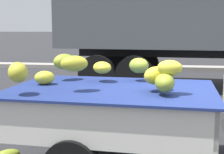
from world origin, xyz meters
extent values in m
cube|color=gray|center=(0.00, 10.34, 0.08)|extent=(80.00, 0.80, 0.16)
cube|color=silver|center=(-1.33, -0.13, 0.58)|extent=(2.63, 1.83, 0.08)
cube|color=silver|center=(-1.29, 0.69, 0.84)|extent=(2.55, 0.19, 0.44)
cube|color=silver|center=(-1.38, -0.95, 0.84)|extent=(2.55, 0.19, 0.44)
cube|color=silver|center=(-0.09, -0.20, 0.84)|extent=(0.14, 1.70, 0.44)
cube|color=silver|center=(-2.58, -0.07, 0.84)|extent=(0.14, 1.70, 0.44)
cube|color=#B21914|center=(-1.29, 0.72, 0.80)|extent=(2.44, 0.14, 0.07)
cube|color=navy|center=(-1.33, -0.13, 1.07)|extent=(2.76, 1.96, 0.03)
ellipsoid|color=#8FA430|center=(-1.03, 0.46, 1.32)|extent=(0.40, 0.39, 0.23)
ellipsoid|color=gold|center=(-1.55, 0.32, 1.29)|extent=(0.38, 0.41, 0.17)
ellipsoid|color=#91A22E|center=(-2.13, 0.38, 1.37)|extent=(0.40, 0.44, 0.23)
ellipsoid|color=gold|center=(-1.76, -0.45, 1.43)|extent=(0.40, 0.35, 0.20)
ellipsoid|color=gold|center=(-2.36, -0.75, 1.35)|extent=(0.32, 0.35, 0.24)
ellipsoid|color=gold|center=(-0.60, -0.47, 1.40)|extent=(0.30, 0.22, 0.18)
ellipsoid|color=olive|center=(-0.66, -0.52, 1.24)|extent=(0.25, 0.37, 0.22)
ellipsoid|color=gold|center=(-2.30, -0.03, 1.18)|extent=(0.34, 0.32, 0.19)
ellipsoid|color=gold|center=(-0.76, -0.28, 1.28)|extent=(0.40, 0.42, 0.22)
cylinder|color=black|center=(-1.59, 0.70, 0.32)|extent=(0.65, 0.23, 0.64)
cylinder|color=black|center=(-1.32, 7.24, 0.54)|extent=(1.09, 0.35, 1.08)
cylinder|color=black|center=(-1.43, 4.84, 0.54)|extent=(1.09, 0.35, 1.08)
cylinder|color=black|center=(-2.39, 7.29, 0.54)|extent=(1.09, 0.35, 1.08)
cylinder|color=black|center=(-2.51, 4.89, 0.54)|extent=(1.09, 0.35, 1.08)
camera|label=1|loc=(-0.71, -4.37, 1.88)|focal=53.17mm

